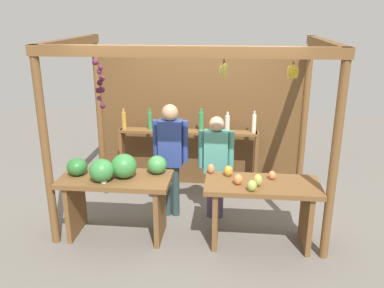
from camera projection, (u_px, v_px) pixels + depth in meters
The scene contains 7 objects.
ground_plane at pixel (193, 211), 5.86m from camera, with size 12.00×12.00×0.00m, color slate.
market_stall at pixel (197, 109), 5.87m from camera, with size 3.41×2.09×2.43m.
fruit_counter_left at pixel (116, 182), 5.01m from camera, with size 1.38×0.67×1.11m.
fruit_counter_right at pixel (260, 199), 4.89m from camera, with size 1.39×0.64×0.96m.
bottle_shelf_unit at pixel (189, 142), 6.32m from camera, with size 2.19×0.22×1.36m.
vendor_man at pixel (171, 151), 5.45m from camera, with size 0.48×0.22×1.61m.
vendor_woman at pixel (216, 159), 5.43m from camera, with size 0.48×0.20×1.46m.
Camera 1 is at (0.51, -5.23, 2.77)m, focal length 37.57 mm.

